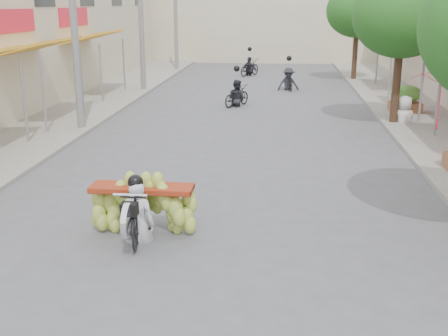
% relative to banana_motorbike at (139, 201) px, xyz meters
% --- Properties ---
extents(sidewalk_left, '(4.00, 60.00, 0.12)m').
position_rel_banana_motorbike_xyz_m(sidewalk_left, '(-5.84, 11.76, -0.65)').
color(sidewalk_left, gray).
rests_on(sidewalk_left, ground).
extents(sidewalk_right, '(4.00, 60.00, 0.12)m').
position_rel_banana_motorbike_xyz_m(sidewalk_right, '(8.16, 11.76, -0.65)').
color(sidewalk_right, gray).
rests_on(sidewalk_right, ground).
extents(far_building, '(20.00, 6.00, 7.00)m').
position_rel_banana_motorbike_xyz_m(far_building, '(1.16, 34.76, 2.79)').
color(far_building, beige).
rests_on(far_building, ground).
extents(utility_pole_mid, '(0.60, 0.24, 8.00)m').
position_rel_banana_motorbike_xyz_m(utility_pole_mid, '(-4.24, 8.76, 3.32)').
color(utility_pole_mid, slate).
rests_on(utility_pole_mid, ground).
extents(utility_pole_far, '(0.60, 0.24, 8.00)m').
position_rel_banana_motorbike_xyz_m(utility_pole_far, '(-4.24, 17.76, 3.32)').
color(utility_pole_far, slate).
rests_on(utility_pole_far, ground).
extents(utility_pole_back, '(0.60, 0.24, 8.00)m').
position_rel_banana_motorbike_xyz_m(utility_pole_back, '(-4.24, 26.76, 3.32)').
color(utility_pole_back, slate).
rests_on(utility_pole_back, ground).
extents(street_tree_mid, '(3.40, 3.40, 5.25)m').
position_rel_banana_motorbike_xyz_m(street_tree_mid, '(6.56, 10.76, 3.08)').
color(street_tree_mid, '#3A2719').
rests_on(street_tree_mid, ground).
extents(street_tree_far, '(3.40, 3.40, 5.25)m').
position_rel_banana_motorbike_xyz_m(street_tree_far, '(6.56, 22.76, 3.08)').
color(street_tree_far, '#3A2719').
rests_on(street_tree_far, ground).
extents(produce_crate_far, '(1.20, 0.88, 1.16)m').
position_rel_banana_motorbike_xyz_m(produce_crate_far, '(7.36, 12.76, 0.00)').
color(produce_crate_far, brown).
rests_on(produce_crate_far, ground).
extents(banana_motorbike, '(2.20, 1.90, 2.14)m').
position_rel_banana_motorbike_xyz_m(banana_motorbike, '(0.00, 0.00, 0.00)').
color(banana_motorbike, black).
rests_on(banana_motorbike, ground).
extents(market_umbrella, '(2.50, 2.50, 1.72)m').
position_rel_banana_motorbike_xyz_m(market_umbrella, '(6.98, 6.59, 1.75)').
color(market_umbrella, '#BC193A').
rests_on(market_umbrella, ground).
extents(pedestrian, '(1.04, 0.78, 1.87)m').
position_rel_banana_motorbike_xyz_m(pedestrian, '(6.92, 10.78, 0.35)').
color(pedestrian, silver).
rests_on(pedestrian, ground).
extents(bg_motorbike_a, '(1.28, 1.67, 1.95)m').
position_rel_banana_motorbike_xyz_m(bg_motorbike_a, '(0.67, 13.99, 0.04)').
color(bg_motorbike_a, black).
rests_on(bg_motorbike_a, ground).
extents(bg_motorbike_b, '(1.15, 1.78, 1.95)m').
position_rel_banana_motorbike_xyz_m(bg_motorbike_b, '(2.88, 18.76, 0.13)').
color(bg_motorbike_b, black).
rests_on(bg_motorbike_b, ground).
extents(bg_motorbike_c, '(1.43, 1.85, 1.95)m').
position_rel_banana_motorbike_xyz_m(bg_motorbike_c, '(0.61, 24.42, 0.07)').
color(bg_motorbike_c, black).
rests_on(bg_motorbike_c, ground).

